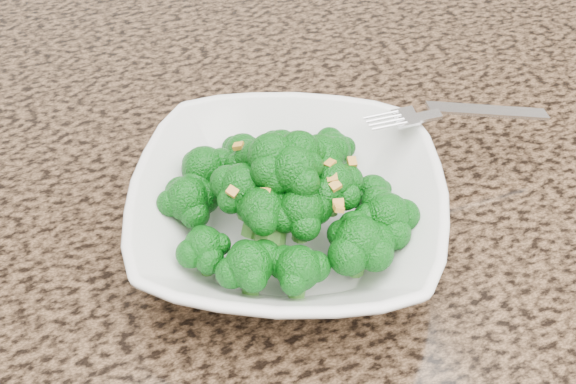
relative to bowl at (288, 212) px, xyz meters
name	(u,v)px	position (x,y,z in m)	size (l,w,h in m)	color
granite_counter	(273,159)	(0.03, 0.11, -0.04)	(1.64, 1.04, 0.03)	brown
bowl	(288,212)	(0.00, 0.00, 0.00)	(0.23, 0.23, 0.06)	white
broccoli_pile	(288,152)	(0.00, 0.00, 0.06)	(0.21, 0.21, 0.06)	#0A600F
garlic_topping	(288,112)	(0.00, 0.00, 0.10)	(0.12, 0.12, 0.01)	gold
fork	(432,115)	(0.13, 0.03, 0.03)	(0.18, 0.03, 0.01)	silver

